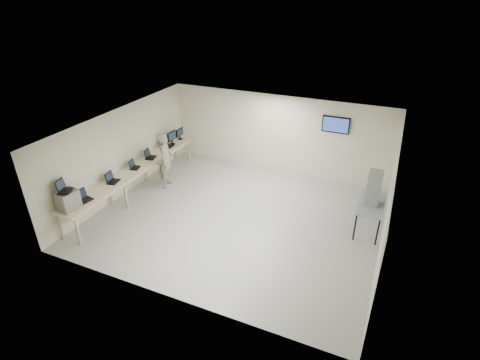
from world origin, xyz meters
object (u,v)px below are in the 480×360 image
at_px(soldier, 166,160).
at_px(workbench, 135,171).
at_px(equipment_box, 68,200).
at_px(side_table, 371,206).

bearing_deg(soldier, workbench, 124.96).
distance_m(equipment_box, soldier, 3.53).
bearing_deg(equipment_box, side_table, 33.86).
distance_m(soldier, side_table, 6.55).
distance_m(workbench, soldier, 1.05).
relative_size(soldier, side_table, 1.32).
relative_size(workbench, side_table, 4.15).
height_order(soldier, side_table, soldier).
height_order(workbench, soldier, soldier).
bearing_deg(side_table, soldier, -179.49).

